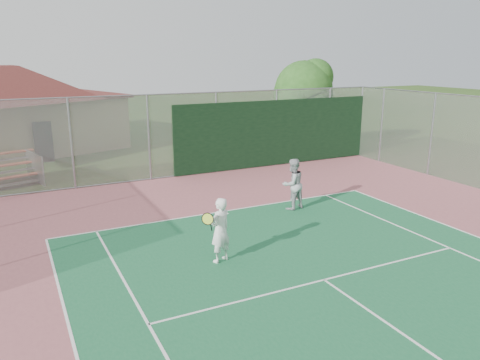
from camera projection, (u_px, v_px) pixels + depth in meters
name	position (u px, v px, depth m)	size (l,w,h in m)	color
back_fence	(219.00, 135.00, 20.34)	(20.08, 0.11, 3.53)	gray
side_fence_right	(431.00, 135.00, 19.85)	(0.08, 9.00, 3.50)	gray
tree	(305.00, 92.00, 23.80)	(3.50, 3.32, 4.88)	#362113
player_white_front	(220.00, 231.00, 11.47)	(0.96, 0.73, 1.65)	white
player_grey_back	(293.00, 185.00, 15.49)	(0.93, 0.79, 1.71)	#A5A7AA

